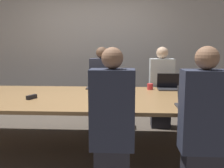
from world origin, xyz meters
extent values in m
plane|color=brown|center=(0.00, 0.00, 0.00)|extent=(24.00, 24.00, 0.00)
cube|color=#BCB7B2|center=(0.00, 1.83, 1.40)|extent=(12.00, 0.06, 2.80)
cube|color=#9E7547|center=(0.00, 0.00, 0.71)|extent=(4.59, 1.62, 0.04)
cylinder|color=#4C4C51|center=(2.12, 0.63, 0.34)|extent=(0.08, 0.08, 0.69)
cube|color=#333338|center=(0.20, 0.61, 0.74)|extent=(0.36, 0.23, 0.02)
cube|color=#333338|center=(0.20, 0.72, 0.86)|extent=(0.37, 0.03, 0.23)
cube|color=silver|center=(0.20, 0.71, 0.86)|extent=(0.36, 0.03, 0.23)
cube|color=#2D2D38|center=(0.22, 1.00, 0.23)|extent=(0.32, 0.24, 0.45)
cube|color=#33384C|center=(0.22, 1.00, 0.81)|extent=(0.40, 0.24, 0.73)
sphere|color=brown|center=(0.22, 1.00, 1.28)|extent=(0.20, 0.20, 0.20)
cylinder|color=#ADD1E0|center=(0.50, 0.46, 0.83)|extent=(0.07, 0.07, 0.21)
cylinder|color=#ADD1E0|center=(0.50, 0.46, 0.96)|extent=(0.03, 0.03, 0.05)
cube|color=#333338|center=(1.34, -0.55, 0.74)|extent=(0.32, 0.23, 0.02)
cube|color=#333338|center=(1.34, -0.63, 0.86)|extent=(0.33, 0.11, 0.22)
cube|color=black|center=(1.34, -0.62, 0.85)|extent=(0.32, 0.11, 0.22)
cube|color=#33384C|center=(1.32, -1.06, 0.81)|extent=(0.40, 0.24, 0.73)
sphere|color=#9E7051|center=(1.32, -1.06, 1.28)|extent=(0.20, 0.20, 0.20)
cube|color=#333338|center=(1.29, 0.55, 0.74)|extent=(0.34, 0.22, 0.02)
cube|color=#333338|center=(1.29, 0.66, 0.86)|extent=(0.35, 0.03, 0.22)
cube|color=black|center=(1.29, 0.64, 0.86)|extent=(0.34, 0.03, 0.22)
cube|color=#2D2D38|center=(1.23, 1.00, 0.23)|extent=(0.32, 0.24, 0.45)
cube|color=silver|center=(1.23, 1.00, 0.81)|extent=(0.40, 0.24, 0.73)
sphere|color=beige|center=(1.23, 1.00, 1.28)|extent=(0.20, 0.20, 0.20)
cylinder|color=red|center=(1.00, 0.57, 0.77)|extent=(0.09, 0.09, 0.09)
cube|color=gray|center=(0.43, -0.61, 0.74)|extent=(0.31, 0.23, 0.02)
cube|color=gray|center=(0.43, -0.70, 0.86)|extent=(0.31, 0.08, 0.22)
cube|color=silver|center=(0.43, -0.69, 0.86)|extent=(0.31, 0.08, 0.22)
cube|color=#33384C|center=(0.51, -1.03, 0.81)|extent=(0.40, 0.24, 0.73)
sphere|color=#9E7051|center=(0.51, -1.03, 1.27)|extent=(0.19, 0.19, 0.19)
cube|color=black|center=(-0.54, -0.22, 0.75)|extent=(0.10, 0.16, 0.05)
camera|label=1|loc=(0.63, -3.21, 1.37)|focal=40.00mm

